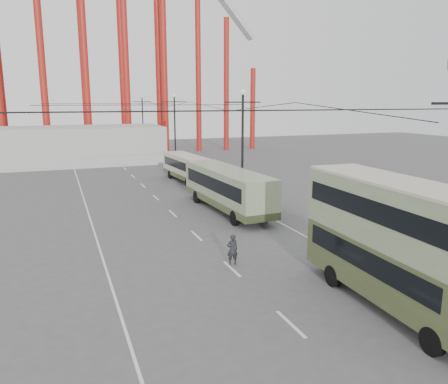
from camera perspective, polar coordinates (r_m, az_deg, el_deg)
name	(u,v)px	position (r m, az deg, el deg)	size (l,w,h in m)	color
ground	(288,298)	(19.66, 8.36, -13.58)	(160.00, 160.00, 0.00)	#4D4E50
road_markings	(163,203)	(36.97, -7.93, -1.42)	(12.52, 120.00, 0.01)	silver
lamp_post_mid	(242,146)	(36.60, 2.43, 5.97)	(3.20, 0.44, 9.32)	black
lamp_post_far	(175,130)	(57.39, -6.42, 8.01)	(3.20, 0.44, 9.32)	black
lamp_post_distant	(143,123)	(78.83, -10.55, 8.90)	(3.20, 0.44, 9.32)	black
roller_coaster	(91,2)	(74.02, -17.00, 22.64)	(52.95, 5.00, 55.48)	maroon
fairground_shed	(79,145)	(62.74, -18.40, 5.81)	(22.00, 10.00, 5.00)	#A9A9A4
double_decker_bus	(399,239)	(18.84, 21.92, -5.76)	(2.77, 9.97, 5.32)	#3E4625
single_decker_green	(227,188)	(33.58, 0.41, 0.58)	(3.27, 11.75, 3.29)	gray
single_decker_cream	(187,167)	(46.32, -4.89, 3.29)	(2.99, 9.14, 2.79)	beige
pedestrian	(232,250)	(22.87, 1.10, -7.53)	(0.60, 0.39, 1.64)	black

